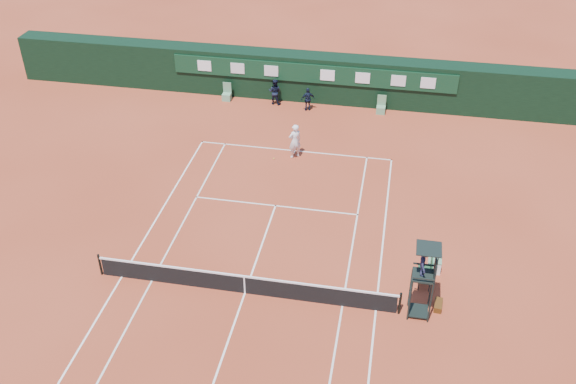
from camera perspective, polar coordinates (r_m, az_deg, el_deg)
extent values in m
plane|color=#AB4328|center=(27.32, -3.85, -8.95)|extent=(90.00, 90.00, 0.00)
cube|color=silver|center=(36.64, 0.60, 3.69)|extent=(11.05, 0.08, 0.01)
cube|color=silver|center=(26.77, 7.82, -10.37)|extent=(0.08, 23.85, 0.01)
cube|color=white|center=(28.91, -14.54, -7.30)|extent=(0.08, 23.85, 0.01)
cube|color=silver|center=(26.80, 4.86, -10.04)|extent=(0.08, 23.85, 0.01)
cube|color=silver|center=(28.42, -12.00, -7.71)|extent=(0.08, 23.85, 0.01)
cube|color=silver|center=(32.12, -1.12, -1.23)|extent=(8.31, 0.08, 0.01)
cube|color=white|center=(27.32, -3.85, -8.94)|extent=(0.08, 12.88, 0.01)
cube|color=white|center=(36.51, 0.56, 3.57)|extent=(0.08, 0.30, 0.01)
cube|color=black|center=(27.01, -3.88, -8.25)|extent=(12.60, 0.04, 0.90)
cube|color=white|center=(26.69, -3.92, -7.50)|extent=(12.80, 0.06, 0.08)
cube|color=white|center=(27.01, -3.88, -8.24)|extent=(0.06, 0.05, 0.92)
cylinder|color=black|center=(26.41, 9.91, -9.73)|extent=(0.10, 0.10, 1.10)
cylinder|color=black|center=(28.92, -16.36, -6.21)|extent=(0.10, 0.10, 1.10)
cube|color=black|center=(41.97, 2.29, 10.16)|extent=(40.00, 1.50, 3.00)
cube|color=#0D321C|center=(40.99, 2.13, 10.47)|extent=(18.00, 0.10, 1.20)
cube|color=white|center=(42.43, -7.44, 11.06)|extent=(0.90, 0.04, 0.70)
cube|color=silver|center=(41.84, -4.51, 10.90)|extent=(0.90, 0.04, 0.70)
cube|color=silver|center=(41.36, -1.50, 10.71)|extent=(0.90, 0.04, 0.70)
cube|color=white|center=(40.81, 3.53, 10.32)|extent=(0.90, 0.04, 0.70)
cube|color=white|center=(40.63, 6.65, 10.03)|extent=(0.90, 0.04, 0.70)
cube|color=silver|center=(40.57, 9.78, 9.72)|extent=(0.90, 0.04, 0.70)
cube|color=silver|center=(40.61, 12.35, 9.44)|extent=(0.90, 0.04, 0.70)
cube|color=#649972|center=(42.43, -5.46, 8.42)|extent=(0.55, 0.50, 0.46)
cube|color=#54815F|center=(42.37, -5.43, 9.24)|extent=(0.55, 0.06, 0.70)
cube|color=#5F9166|center=(41.00, 8.24, 7.24)|extent=(0.55, 0.50, 0.46)
cube|color=#58875C|center=(40.95, 8.33, 8.09)|extent=(0.55, 0.06, 0.70)
cylinder|color=black|center=(25.92, 10.77, -9.50)|extent=(0.07, 0.07, 2.00)
cylinder|color=black|center=(26.51, 10.83, -8.32)|extent=(0.07, 0.07, 2.00)
cylinder|color=black|center=(25.97, 12.55, -9.67)|extent=(0.07, 0.07, 2.00)
cylinder|color=black|center=(26.56, 12.56, -8.48)|extent=(0.07, 0.07, 2.00)
cube|color=black|center=(25.55, 11.95, -7.29)|extent=(0.85, 0.85, 0.08)
cube|color=black|center=(25.31, 12.96, -6.68)|extent=(0.06, 0.85, 0.80)
cube|color=black|center=(25.09, 11.99, -7.56)|extent=(0.85, 0.05, 0.06)
cube|color=black|center=(25.73, 12.02, -6.32)|extent=(0.85, 0.05, 0.06)
cylinder|color=black|center=(24.72, 13.10, -6.49)|extent=(0.04, 0.04, 1.00)
cylinder|color=black|center=(25.33, 13.09, -5.32)|extent=(0.04, 0.04, 1.00)
cube|color=black|center=(24.68, 12.44, -4.93)|extent=(0.95, 0.95, 0.04)
cube|color=black|center=(26.82, 11.47, -10.31)|extent=(0.80, 0.80, 0.05)
cube|color=black|center=(26.62, 10.66, -9.84)|extent=(0.04, 0.80, 0.04)
cube|color=black|center=(26.35, 10.75, -9.22)|extent=(0.04, 0.80, 0.04)
cube|color=black|center=(26.08, 10.85, -8.58)|extent=(0.04, 0.80, 0.04)
cube|color=black|center=(25.81, 10.94, -7.93)|extent=(0.04, 0.80, 0.04)
imported|color=black|center=(25.10, 12.02, -6.12)|extent=(0.47, 0.82, 1.28)
cube|color=#1B4428|center=(28.07, 12.04, -7.14)|extent=(0.55, 1.20, 0.08)
cube|color=#173A22|center=(27.86, 12.64, -6.65)|extent=(0.06, 1.20, 0.60)
cylinder|color=black|center=(27.81, 11.52, -8.21)|extent=(0.04, 0.04, 0.41)
cylinder|color=black|center=(27.84, 12.43, -8.30)|extent=(0.04, 0.04, 0.41)
cylinder|color=black|center=(28.63, 11.56, -6.74)|extent=(0.04, 0.04, 0.41)
cylinder|color=black|center=(28.66, 12.44, -6.83)|extent=(0.04, 0.04, 0.41)
cube|color=black|center=(27.25, 13.21, -9.77)|extent=(0.37, 0.73, 0.27)
cube|color=white|center=(28.82, 12.86, -6.38)|extent=(0.55, 0.55, 0.60)
cube|color=#5F9168|center=(28.61, 12.94, -5.90)|extent=(0.57, 0.57, 0.05)
sphere|color=#CCD631|center=(35.85, -1.27, 3.00)|extent=(0.07, 0.07, 0.07)
imported|color=white|center=(35.54, 0.61, 4.55)|extent=(0.89, 0.85, 2.04)
imported|color=black|center=(41.51, -1.18, 8.90)|extent=(0.91, 0.76, 1.70)
imported|color=black|center=(40.73, 1.79, 8.24)|extent=(0.97, 0.67, 1.53)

